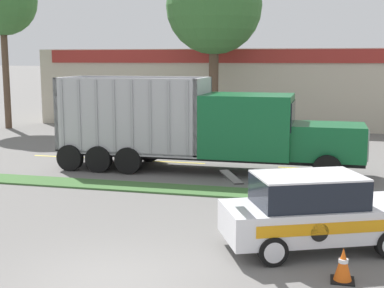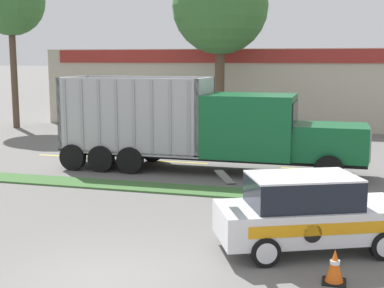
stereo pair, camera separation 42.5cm
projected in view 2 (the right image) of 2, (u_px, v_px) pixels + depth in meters
ground_plane at (101, 282)px, 10.32m from camera, size 600.00×600.00×0.00m
grass_verge at (199, 191)px, 17.38m from camera, size 120.00×1.25×0.06m
centre_line_3 at (64, 156)px, 23.75m from camera, size 2.40×0.14×0.01m
centre_line_4 at (180, 162)px, 22.33m from camera, size 2.40×0.14×0.01m
centre_line_5 at (312, 169)px, 20.91m from camera, size 2.40×0.14×0.01m
dump_truck_lead at (228, 131)px, 20.17m from camera, size 11.58×2.82×3.57m
rally_car at (309, 212)px, 11.94m from camera, size 4.57×3.27×1.77m
traffic_cone at (335, 266)px, 10.26m from camera, size 0.45×0.45×0.67m
store_building_backdrop at (338, 86)px, 36.61m from camera, size 37.46×12.10×4.88m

